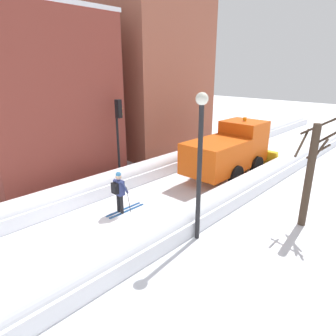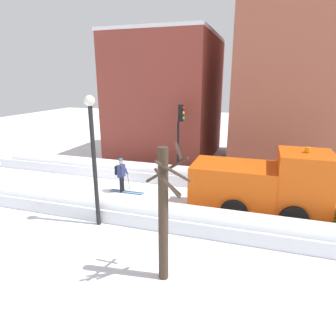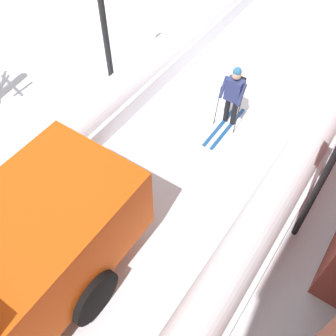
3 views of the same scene
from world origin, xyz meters
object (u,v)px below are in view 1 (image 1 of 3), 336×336
(plow_truck, at_px, (230,150))
(traffic_light_pole, at_px, (119,125))
(bare_tree_near, at_px, (310,173))
(skier, at_px, (119,191))
(street_lamp, at_px, (200,151))

(plow_truck, relative_size, traffic_light_pole, 1.40)
(plow_truck, bearing_deg, bare_tree_near, -28.26)
(bare_tree_near, bearing_deg, skier, -144.10)
(traffic_light_pole, relative_size, bare_tree_near, 1.02)
(traffic_light_pole, bearing_deg, skier, -39.00)
(skier, relative_size, traffic_light_pole, 0.42)
(plow_truck, xyz_separation_m, street_lamp, (2.70, -6.28, 1.74))
(skier, xyz_separation_m, traffic_light_pole, (-2.84, 2.30, 2.00))
(plow_truck, distance_m, traffic_light_pole, 6.13)
(traffic_light_pole, height_order, bare_tree_near, traffic_light_pole)
(plow_truck, distance_m, skier, 7.03)
(skier, height_order, bare_tree_near, bare_tree_near)
(skier, distance_m, traffic_light_pole, 4.17)
(traffic_light_pole, bearing_deg, plow_truck, 51.94)
(traffic_light_pole, height_order, street_lamp, street_lamp)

